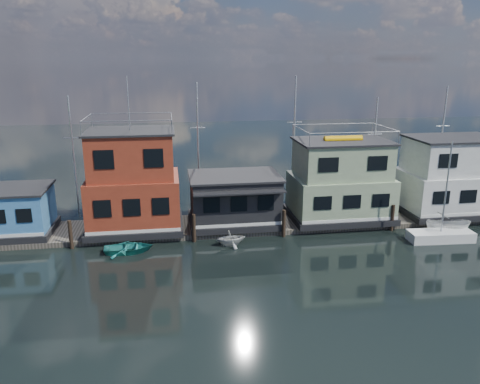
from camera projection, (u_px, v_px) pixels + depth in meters
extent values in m
plane|color=black|center=(271.00, 296.00, 27.58)|extent=(160.00, 160.00, 0.00)
cube|color=#595147|center=(240.00, 224.00, 38.93)|extent=(48.00, 5.00, 0.40)
cube|color=black|center=(11.00, 231.00, 36.22)|extent=(6.40, 4.90, 0.50)
cube|color=#4282C0|center=(8.00, 209.00, 35.74)|extent=(6.00, 4.50, 3.00)
cube|color=black|center=(5.00, 189.00, 35.31)|extent=(6.30, 4.80, 0.16)
cube|color=black|center=(136.00, 224.00, 37.59)|extent=(7.40, 5.90, 0.50)
cube|color=maroon|center=(134.00, 199.00, 37.00)|extent=(7.00, 5.50, 3.74)
cube|color=maroon|center=(132.00, 154.00, 36.02)|extent=(6.30, 4.95, 3.46)
cube|color=black|center=(130.00, 131.00, 35.52)|extent=(6.65, 5.23, 0.16)
cylinder|color=silver|center=(128.00, 103.00, 34.95)|extent=(0.08, 0.08, 4.00)
cube|color=black|center=(235.00, 219.00, 38.74)|extent=(7.40, 5.40, 0.50)
cube|color=black|center=(234.00, 197.00, 38.20)|extent=(7.00, 5.00, 3.40)
cube|color=black|center=(234.00, 176.00, 37.71)|extent=(7.30, 5.30, 0.16)
cube|color=black|center=(240.00, 192.00, 35.21)|extent=(7.00, 1.20, 0.12)
cube|color=black|center=(338.00, 214.00, 40.03)|extent=(8.40, 5.90, 0.50)
cube|color=#92A880|center=(340.00, 194.00, 39.54)|extent=(8.00, 5.50, 3.12)
cube|color=#92A880|center=(342.00, 159.00, 38.71)|extent=(7.20, 4.95, 2.88)
cube|color=black|center=(343.00, 141.00, 38.30)|extent=(7.60, 5.23, 0.16)
cylinder|color=#FFB405|center=(343.00, 139.00, 38.25)|extent=(3.20, 0.56, 0.56)
cube|color=black|center=(446.00, 209.00, 41.47)|extent=(8.40, 5.90, 0.50)
cube|color=silver|center=(449.00, 189.00, 40.97)|extent=(8.00, 5.50, 3.12)
cube|color=silver|center=(453.00, 156.00, 40.15)|extent=(7.20, 4.95, 2.88)
cube|color=black|center=(455.00, 138.00, 39.73)|extent=(7.60, 5.23, 0.16)
cylinder|color=#2D2116|center=(71.00, 235.00, 34.15)|extent=(0.28, 0.28, 2.20)
cylinder|color=#2D2116|center=(194.00, 228.00, 35.45)|extent=(0.28, 0.28, 2.20)
cylinder|color=#2D2116|center=(284.00, 224.00, 36.46)|extent=(0.28, 0.28, 2.20)
cylinder|color=#2D2116|center=(392.00, 218.00, 37.75)|extent=(0.28, 0.28, 2.20)
cylinder|color=silver|center=(74.00, 156.00, 41.24)|extent=(0.16, 0.16, 10.50)
cylinder|color=silver|center=(72.00, 138.00, 40.81)|extent=(1.40, 0.06, 0.06)
cylinder|color=silver|center=(198.00, 147.00, 42.68)|extent=(0.16, 0.16, 11.50)
cylinder|color=silver|center=(198.00, 128.00, 42.21)|extent=(1.40, 0.06, 0.06)
cylinder|color=silver|center=(294.00, 141.00, 43.91)|extent=(0.16, 0.16, 12.00)
cylinder|color=silver|center=(295.00, 122.00, 43.41)|extent=(1.40, 0.06, 0.06)
cylinder|color=silver|center=(374.00, 150.00, 45.33)|extent=(0.16, 0.16, 10.00)
cylinder|color=silver|center=(375.00, 134.00, 44.92)|extent=(1.40, 0.06, 0.06)
cylinder|color=silver|center=(441.00, 143.00, 46.20)|extent=(0.16, 0.16, 11.00)
cylinder|color=silver|center=(443.00, 126.00, 45.75)|extent=(1.40, 0.06, 0.06)
imported|color=beige|center=(231.00, 238.00, 34.90)|extent=(2.47, 2.20, 1.19)
imported|color=white|center=(448.00, 227.00, 36.93)|extent=(3.57, 2.26, 1.29)
cube|color=white|center=(440.00, 236.00, 35.86)|extent=(4.98, 1.89, 0.76)
cylinder|color=silver|center=(447.00, 187.00, 34.80)|extent=(0.12, 0.12, 6.97)
cube|color=silver|center=(443.00, 215.00, 35.40)|extent=(0.13, 1.52, 0.05)
imported|color=teal|center=(129.00, 248.00, 33.68)|extent=(3.60, 2.66, 0.72)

